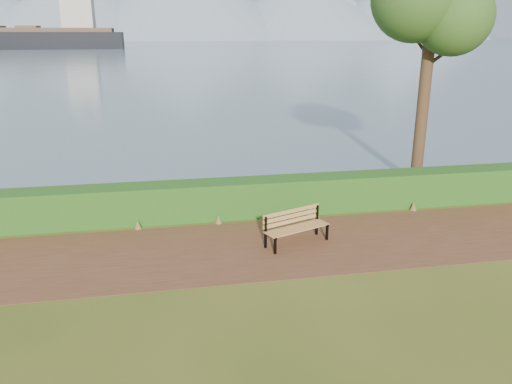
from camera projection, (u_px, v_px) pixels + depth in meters
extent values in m
plane|color=#405016|center=(276.00, 252.00, 11.58)|extent=(140.00, 140.00, 0.00)
cube|color=#54321C|center=(273.00, 246.00, 11.86)|extent=(40.00, 3.40, 0.01)
cube|color=#194012|center=(255.00, 197.00, 13.87)|extent=(32.00, 0.85, 1.00)
cube|color=#476272|center=(163.00, 43.00, 255.01)|extent=(700.00, 510.00, 0.00)
cone|color=gray|center=(76.00, 5.00, 363.57)|extent=(160.00, 160.00, 48.00)
cone|color=gray|center=(300.00, 6.00, 397.78)|extent=(170.00, 170.00, 50.00)
cone|color=gray|center=(399.00, 3.00, 421.72)|extent=(150.00, 150.00, 58.00)
cone|color=gray|center=(148.00, 17.00, 407.09)|extent=(120.00, 120.00, 35.00)
cone|color=gray|center=(337.00, 15.00, 429.73)|extent=(130.00, 130.00, 40.00)
cube|color=black|center=(275.00, 246.00, 11.40)|extent=(0.06, 0.07, 0.41)
cube|color=black|center=(266.00, 233.00, 11.67)|extent=(0.06, 0.07, 0.79)
cube|color=black|center=(270.00, 236.00, 11.51)|extent=(0.22, 0.46, 0.05)
cube|color=black|center=(327.00, 232.00, 12.18)|extent=(0.06, 0.07, 0.41)
cube|color=black|center=(317.00, 220.00, 12.45)|extent=(0.06, 0.07, 0.79)
cube|color=black|center=(322.00, 223.00, 12.29)|extent=(0.22, 0.46, 0.05)
cube|color=#AD8142|center=(301.00, 230.00, 11.75)|extent=(1.56, 0.68, 0.03)
cube|color=#AD8142|center=(299.00, 229.00, 11.85)|extent=(1.56, 0.68, 0.03)
cube|color=#AD8142|center=(296.00, 227.00, 11.94)|extent=(1.56, 0.68, 0.03)
cube|color=#AD8142|center=(293.00, 226.00, 12.03)|extent=(1.56, 0.68, 0.03)
cube|color=#AD8142|center=(292.00, 221.00, 12.04)|extent=(1.54, 0.64, 0.09)
cube|color=#AD8142|center=(292.00, 216.00, 12.01)|extent=(1.54, 0.64, 0.09)
cube|color=#AD8142|center=(292.00, 211.00, 11.97)|extent=(1.54, 0.64, 0.09)
cylinder|color=#372216|center=(425.00, 81.00, 15.76)|extent=(0.38, 0.38, 6.82)
sphere|color=#1E4416|center=(451.00, 5.00, 15.57)|extent=(2.46, 2.46, 2.46)
sphere|color=#1E4416|center=(454.00, 17.00, 14.66)|extent=(2.27, 2.27, 2.27)
cylinder|color=#372216|center=(440.00, 56.00, 15.60)|extent=(1.00, 0.11, 0.74)
cylinder|color=#372216|center=(417.00, 40.00, 15.41)|extent=(0.77, 0.36, 0.68)
cube|color=black|center=(3.00, 44.00, 153.54)|extent=(71.78, 11.42, 7.18)
cube|color=brown|center=(1.00, 30.00, 152.26)|extent=(66.04, 10.28, 1.23)
cube|color=#BCB7AF|center=(78.00, 11.00, 154.65)|extent=(9.24, 8.48, 11.28)
cube|color=brown|center=(28.00, 27.00, 153.39)|extent=(6.16, 6.78, 0.82)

